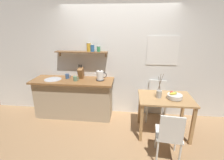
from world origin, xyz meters
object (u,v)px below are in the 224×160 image
dining_table (165,103)px  dining_chair_near (169,134)px  coffee_mug_spare (75,79)px  electric_kettle (100,76)px  dining_chair_far (157,98)px  twig_vase (159,94)px  knife_block (81,73)px  fruit_bowl (174,96)px  coffee_mug_by_sink (67,76)px

dining_table → dining_chair_near: dining_chair_near is taller
coffee_mug_spare → dining_table: bearing=-11.6°
dining_table → electric_kettle: electric_kettle is taller
dining_chair_far → twig_vase: twig_vase is taller
dining_chair_near → electric_kettle: size_ratio=3.33×
dining_table → knife_block: (-1.80, 0.56, 0.39)m
knife_block → electric_kettle: bearing=-9.1°
fruit_bowl → electric_kettle: (-1.48, 0.54, 0.18)m
fruit_bowl → knife_block: knife_block is taller
coffee_mug_by_sink → twig_vase: bearing=-15.8°
twig_vase → coffee_mug_spare: 1.79m
twig_vase → knife_block: size_ratio=1.40×
dining_chair_far → coffee_mug_by_sink: 2.10m
coffee_mug_spare → dining_chair_far: bearing=5.9°
coffee_mug_by_sink → dining_table: bearing=-14.2°
dining_chair_far → coffee_mug_spare: bearing=-174.1°
dining_chair_near → coffee_mug_spare: bearing=147.9°
electric_kettle → dining_chair_far: bearing=4.0°
dining_table → dining_chair_far: (-0.06, 0.57, -0.15)m
twig_vase → electric_kettle: bearing=157.0°
dining_table → coffee_mug_spare: bearing=168.4°
dining_chair_near → coffee_mug_spare: 2.19m
dining_table → coffee_mug_spare: 1.94m
electric_kettle → knife_block: (-0.46, 0.07, 0.03)m
dining_chair_far → coffee_mug_spare: 1.88m
twig_vase → coffee_mug_by_sink: size_ratio=3.61×
twig_vase → coffee_mug_spare: twig_vase is taller
dining_table → knife_block: bearing=162.7°
dining_chair_far → knife_block: bearing=-179.5°
dining_chair_far → coffee_mug_spare: size_ratio=6.60×
dining_table → dining_chair_near: size_ratio=1.14×
fruit_bowl → electric_kettle: 1.59m
electric_kettle → coffee_mug_spare: 0.55m
dining_table → coffee_mug_spare: (-1.87, 0.39, 0.31)m
coffee_mug_by_sink → coffee_mug_spare: bearing=-31.9°
electric_kettle → twig_vase: bearing=-23.0°
dining_chair_near → coffee_mug_by_sink: size_ratio=6.74×
coffee_mug_spare → dining_chair_near: bearing=-32.1°
dining_chair_far → twig_vase: bearing=-96.6°
coffee_mug_spare → coffee_mug_by_sink: bearing=148.1°
twig_vase → coffee_mug_spare: (-1.74, 0.41, 0.10)m
knife_block → twig_vase: bearing=-19.4°
electric_kettle → coffee_mug_spare: bearing=-169.5°
dining_table → fruit_bowl: fruit_bowl is taller
dining_table → dining_chair_far: bearing=96.3°
fruit_bowl → coffee_mug_by_sink: size_ratio=2.07×
twig_vase → coffee_mug_by_sink: 2.06m
knife_block → dining_table: bearing=-17.3°
dining_table → fruit_bowl: bearing=-18.8°
dining_table → twig_vase: (-0.13, -0.03, 0.21)m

